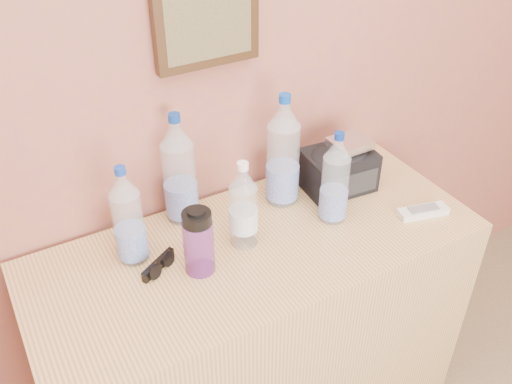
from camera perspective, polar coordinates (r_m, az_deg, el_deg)
picture_frame at (r=1.58m, az=-4.94°, el=16.65°), size 0.30×0.03×0.25m
dresser at (r=1.95m, az=0.09°, el=-14.41°), size 1.33×0.55×0.83m
pet_large_a at (r=1.56m, az=-12.66°, el=-2.75°), size 0.08×0.08×0.30m
pet_large_b at (r=1.68m, az=-7.67°, el=1.78°), size 0.10×0.10×0.35m
pet_large_c at (r=1.74m, az=2.72°, el=3.62°), size 0.10×0.10×0.37m
pet_large_d at (r=1.69m, az=7.90°, el=0.98°), size 0.08×0.08×0.30m
pet_small at (r=1.59m, az=-1.27°, el=-1.71°), size 0.08×0.08×0.27m
nalgene_bottle at (r=1.52m, az=-5.78°, el=-4.91°), size 0.08×0.08×0.20m
sunglasses at (r=1.59m, az=-9.75°, el=-7.19°), size 0.13×0.10×0.03m
ac_remote at (r=1.83m, az=16.35°, el=-1.89°), size 0.16×0.09×0.02m
toiletry_bag at (r=1.86m, az=8.23°, el=2.42°), size 0.23×0.18×0.15m
foil_packet at (r=1.82m, az=9.38°, el=4.83°), size 0.12×0.10×0.03m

